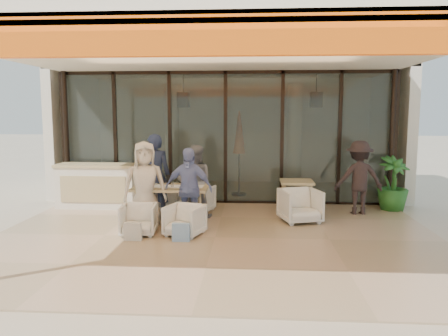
{
  "coord_description": "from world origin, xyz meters",
  "views": [
    {
      "loc": [
        0.65,
        -7.48,
        2.23
      ],
      "look_at": [
        0.1,
        0.9,
        1.15
      ],
      "focal_mm": 35.0,
      "sensor_mm": 36.0,
      "label": 1
    }
  ],
  "objects_px": {
    "potted_palm": "(393,184)",
    "chair_near_right": "(185,219)",
    "chair_far_right": "(198,198)",
    "host_counter": "(98,186)",
    "diner_periwinkle": "(188,189)",
    "diner_cream": "(145,185)",
    "diner_grey": "(195,182)",
    "side_chair": "(300,204)",
    "diner_navy": "(155,176)",
    "chair_far_left": "(161,197)",
    "dining_table": "(171,189)",
    "chair_near_left": "(139,218)",
    "side_table": "(297,185)",
    "standing_woman": "(359,178)"
  },
  "relations": [
    {
      "from": "potted_palm",
      "to": "chair_near_right",
      "type": "bearing_deg",
      "value": -151.82
    },
    {
      "from": "chair_far_right",
      "to": "potted_palm",
      "type": "relative_size",
      "value": 0.54
    },
    {
      "from": "host_counter",
      "to": "diner_periwinkle",
      "type": "xyz_separation_m",
      "value": [
        2.38,
        -1.67,
        0.25
      ]
    },
    {
      "from": "host_counter",
      "to": "diner_cream",
      "type": "bearing_deg",
      "value": -47.33
    },
    {
      "from": "diner_grey",
      "to": "side_chair",
      "type": "distance_m",
      "value": 2.24
    },
    {
      "from": "chair_far_right",
      "to": "chair_near_right",
      "type": "bearing_deg",
      "value": 106.21
    },
    {
      "from": "diner_navy",
      "to": "chair_far_right",
      "type": "bearing_deg",
      "value": -155.46
    },
    {
      "from": "chair_near_right",
      "to": "chair_far_left",
      "type": "bearing_deg",
      "value": 132.63
    },
    {
      "from": "dining_table",
      "to": "chair_far_right",
      "type": "bearing_deg",
      "value": 65.73
    },
    {
      "from": "chair_far_left",
      "to": "chair_near_left",
      "type": "relative_size",
      "value": 1.06
    },
    {
      "from": "diner_navy",
      "to": "side_chair",
      "type": "distance_m",
      "value": 3.08
    },
    {
      "from": "diner_grey",
      "to": "side_table",
      "type": "relative_size",
      "value": 2.08
    },
    {
      "from": "side_table",
      "to": "chair_near_right",
      "type": "bearing_deg",
      "value": -139.56
    },
    {
      "from": "chair_near_right",
      "to": "diner_cream",
      "type": "bearing_deg",
      "value": 168.02
    },
    {
      "from": "chair_far_left",
      "to": "diner_periwinkle",
      "type": "relative_size",
      "value": 0.43
    },
    {
      "from": "potted_palm",
      "to": "diner_periwinkle",
      "type": "bearing_deg",
      "value": -157.13
    },
    {
      "from": "host_counter",
      "to": "side_chair",
      "type": "relative_size",
      "value": 2.42
    },
    {
      "from": "diner_periwinkle",
      "to": "side_chair",
      "type": "distance_m",
      "value": 2.3
    },
    {
      "from": "chair_near_left",
      "to": "diner_grey",
      "type": "bearing_deg",
      "value": 54.05
    },
    {
      "from": "dining_table",
      "to": "standing_woman",
      "type": "relative_size",
      "value": 0.92
    },
    {
      "from": "diner_grey",
      "to": "potted_palm",
      "type": "relative_size",
      "value": 1.24
    },
    {
      "from": "chair_far_left",
      "to": "side_table",
      "type": "xyz_separation_m",
      "value": [
        3.02,
        -0.04,
        0.3
      ]
    },
    {
      "from": "chair_far_left",
      "to": "dining_table",
      "type": "bearing_deg",
      "value": 92.7
    },
    {
      "from": "chair_far_left",
      "to": "side_chair",
      "type": "relative_size",
      "value": 0.88
    },
    {
      "from": "dining_table",
      "to": "standing_woman",
      "type": "xyz_separation_m",
      "value": [
        3.95,
        0.96,
        0.12
      ]
    },
    {
      "from": "host_counter",
      "to": "diner_cream",
      "type": "xyz_separation_m",
      "value": [
        1.54,
        -1.67,
        0.31
      ]
    },
    {
      "from": "diner_navy",
      "to": "potted_palm",
      "type": "bearing_deg",
      "value": -175.92
    },
    {
      "from": "diner_navy",
      "to": "chair_near_left",
      "type": "bearing_deg",
      "value": 83.77
    },
    {
      "from": "side_table",
      "to": "side_chair",
      "type": "relative_size",
      "value": 0.98
    },
    {
      "from": "chair_near_left",
      "to": "potted_palm",
      "type": "bearing_deg",
      "value": 19.22
    },
    {
      "from": "chair_near_left",
      "to": "standing_woman",
      "type": "xyz_separation_m",
      "value": [
        4.36,
        1.91,
        0.49
      ]
    },
    {
      "from": "side_table",
      "to": "dining_table",
      "type": "bearing_deg",
      "value": -160.88
    },
    {
      "from": "host_counter",
      "to": "chair_far_left",
      "type": "xyz_separation_m",
      "value": [
        1.54,
        -0.27,
        -0.2
      ]
    },
    {
      "from": "diner_navy",
      "to": "host_counter",
      "type": "bearing_deg",
      "value": -32.73
    },
    {
      "from": "chair_far_right",
      "to": "diner_grey",
      "type": "distance_m",
      "value": 0.67
    },
    {
      "from": "chair_near_right",
      "to": "potted_palm",
      "type": "xyz_separation_m",
      "value": [
        4.39,
        2.35,
        0.31
      ]
    },
    {
      "from": "diner_cream",
      "to": "potted_palm",
      "type": "relative_size",
      "value": 1.35
    },
    {
      "from": "dining_table",
      "to": "chair_far_right",
      "type": "height_order",
      "value": "dining_table"
    },
    {
      "from": "chair_far_left",
      "to": "diner_grey",
      "type": "relative_size",
      "value": 0.43
    },
    {
      "from": "chair_far_left",
      "to": "side_chair",
      "type": "height_order",
      "value": "side_chair"
    },
    {
      "from": "dining_table",
      "to": "side_chair",
      "type": "distance_m",
      "value": 2.63
    },
    {
      "from": "chair_near_left",
      "to": "diner_cream",
      "type": "bearing_deg",
      "value": 85.01
    },
    {
      "from": "diner_cream",
      "to": "diner_periwinkle",
      "type": "distance_m",
      "value": 0.84
    },
    {
      "from": "chair_far_left",
      "to": "side_table",
      "type": "relative_size",
      "value": 0.9
    },
    {
      "from": "dining_table",
      "to": "diner_periwinkle",
      "type": "height_order",
      "value": "diner_periwinkle"
    },
    {
      "from": "dining_table",
      "to": "chair_far_left",
      "type": "relative_size",
      "value": 2.24
    },
    {
      "from": "dining_table",
      "to": "chair_near_right",
      "type": "height_order",
      "value": "dining_table"
    },
    {
      "from": "chair_far_right",
      "to": "side_table",
      "type": "height_order",
      "value": "side_table"
    },
    {
      "from": "chair_far_right",
      "to": "side_chair",
      "type": "relative_size",
      "value": 0.88
    },
    {
      "from": "chair_far_right",
      "to": "diner_cream",
      "type": "distance_m",
      "value": 1.71
    }
  ]
}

